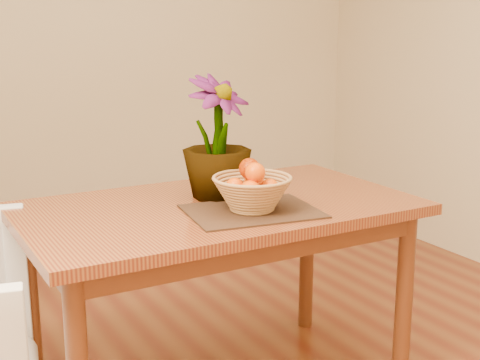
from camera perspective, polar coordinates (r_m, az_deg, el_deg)
wall_back at (r=4.15m, az=-14.70°, el=12.38°), size 4.00×0.02×2.70m
table at (r=2.43m, az=-1.88°, el=-4.00°), size 1.40×0.80×0.75m
placemat at (r=2.29m, az=1.04°, el=-2.69°), size 0.48×0.39×0.01m
wicker_basket at (r=2.28m, az=1.04°, el=-1.27°), size 0.27×0.27×0.11m
orange_pile at (r=2.27m, az=1.01°, el=-0.02°), size 0.16×0.17×0.13m
potted_plant at (r=2.44m, az=-1.98°, el=3.65°), size 0.33×0.33×0.45m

